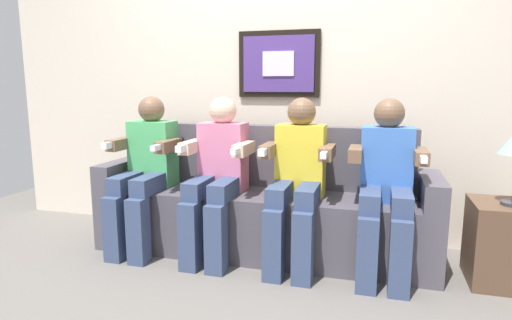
{
  "coord_description": "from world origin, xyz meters",
  "views": [
    {
      "loc": [
        0.77,
        -2.56,
        1.18
      ],
      "look_at": [
        0.0,
        0.15,
        0.7
      ],
      "focal_mm": 30.18,
      "sensor_mm": 36.0,
      "label": 1
    }
  ],
  "objects_px": {
    "side_table_right": "(505,244)",
    "couch": "(263,209)",
    "person_rightmost": "(386,181)",
    "person_right_center": "(297,176)",
    "person_leftmost": "(145,167)",
    "person_left_center": "(217,171)"
  },
  "relations": [
    {
      "from": "person_rightmost",
      "to": "side_table_right",
      "type": "xyz_separation_m",
      "value": [
        0.7,
        0.06,
        -0.36
      ]
    },
    {
      "from": "person_left_center",
      "to": "person_rightmost",
      "type": "bearing_deg",
      "value": 0.02
    },
    {
      "from": "person_left_center",
      "to": "person_rightmost",
      "type": "height_order",
      "value": "same"
    },
    {
      "from": "person_rightmost",
      "to": "person_right_center",
      "type": "bearing_deg",
      "value": -179.95
    },
    {
      "from": "couch",
      "to": "person_leftmost",
      "type": "relative_size",
      "value": 2.14
    },
    {
      "from": "person_left_center",
      "to": "side_table_right",
      "type": "distance_m",
      "value": 1.85
    },
    {
      "from": "person_leftmost",
      "to": "person_rightmost",
      "type": "bearing_deg",
      "value": 0.02
    },
    {
      "from": "person_leftmost",
      "to": "person_rightmost",
      "type": "height_order",
      "value": "same"
    },
    {
      "from": "person_leftmost",
      "to": "person_right_center",
      "type": "relative_size",
      "value": 1.0
    },
    {
      "from": "person_leftmost",
      "to": "person_left_center",
      "type": "relative_size",
      "value": 1.0
    },
    {
      "from": "person_leftmost",
      "to": "person_left_center",
      "type": "distance_m",
      "value": 0.56
    },
    {
      "from": "side_table_right",
      "to": "couch",
      "type": "bearing_deg",
      "value": 176.01
    },
    {
      "from": "person_right_center",
      "to": "side_table_right",
      "type": "xyz_separation_m",
      "value": [
        1.26,
        0.06,
        -0.36
      ]
    },
    {
      "from": "person_left_center",
      "to": "side_table_right",
      "type": "xyz_separation_m",
      "value": [
        1.81,
        0.06,
        -0.36
      ]
    },
    {
      "from": "person_left_center",
      "to": "person_right_center",
      "type": "xyz_separation_m",
      "value": [
        0.56,
        0.0,
        0.0
      ]
    },
    {
      "from": "couch",
      "to": "person_left_center",
      "type": "xyz_separation_m",
      "value": [
        -0.28,
        -0.17,
        0.29
      ]
    },
    {
      "from": "person_right_center",
      "to": "side_table_right",
      "type": "relative_size",
      "value": 2.22
    },
    {
      "from": "person_leftmost",
      "to": "couch",
      "type": "bearing_deg",
      "value": 11.43
    },
    {
      "from": "person_leftmost",
      "to": "side_table_right",
      "type": "distance_m",
      "value": 2.4
    },
    {
      "from": "person_rightmost",
      "to": "side_table_right",
      "type": "height_order",
      "value": "person_rightmost"
    },
    {
      "from": "person_left_center",
      "to": "person_rightmost",
      "type": "distance_m",
      "value": 1.11
    },
    {
      "from": "person_rightmost",
      "to": "person_left_center",
      "type": "bearing_deg",
      "value": -179.98
    }
  ]
}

